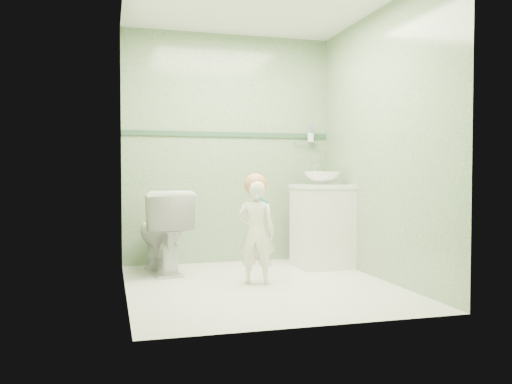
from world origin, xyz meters
name	(u,v)px	position (x,y,z in m)	size (l,w,h in m)	color
ground	(261,285)	(0.00, 0.00, 0.00)	(2.50, 2.50, 0.00)	white
room_shell	(261,142)	(0.00, 0.00, 1.20)	(2.50, 2.54, 2.40)	gray
trim_stripe	(229,134)	(0.00, 1.24, 1.35)	(2.20, 0.02, 0.05)	#31533A
vanity	(322,227)	(0.84, 0.70, 0.40)	(0.52, 0.50, 0.80)	silver
counter	(322,186)	(0.84, 0.70, 0.81)	(0.54, 0.52, 0.04)	white
basin	(322,178)	(0.84, 0.70, 0.89)	(0.37, 0.37, 0.13)	white
faucet	(316,170)	(0.84, 0.89, 0.97)	(0.03, 0.13, 0.18)	silver
cup_holder	(310,137)	(0.89, 1.18, 1.33)	(0.26, 0.07, 0.21)	silver
toilet	(162,231)	(-0.74, 0.80, 0.39)	(0.44, 0.77, 0.79)	white
toddler	(256,232)	(-0.02, 0.07, 0.44)	(0.32, 0.21, 0.88)	silver
hair_cap	(255,185)	(-0.02, 0.10, 0.84)	(0.20, 0.20, 0.20)	#C17E50
teal_toothbrush	(263,200)	(0.00, -0.07, 0.72)	(0.12, 0.14, 0.08)	#0D9B93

